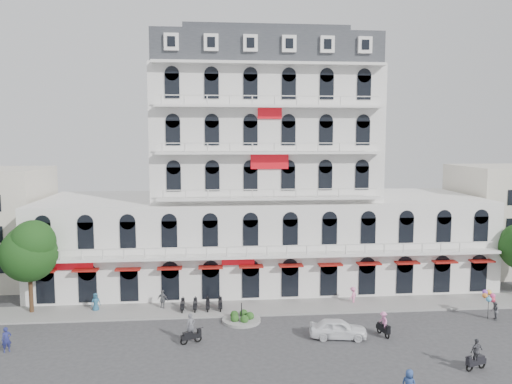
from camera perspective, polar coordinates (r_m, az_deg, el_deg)
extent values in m
plane|color=#38383A|center=(37.50, 3.72, -17.66)|extent=(120.00, 120.00, 0.00)
cube|color=gray|center=(45.77, 1.95, -13.04)|extent=(53.00, 4.00, 0.16)
cube|color=silver|center=(53.23, 0.77, -5.35)|extent=(45.00, 14.00, 9.00)
cube|color=silver|center=(52.15, 0.79, 6.57)|extent=(22.00, 12.00, 13.00)
cube|color=#2D3035|center=(52.81, 0.80, 15.29)|extent=(21.56, 11.76, 3.00)
cube|color=#2D3035|center=(53.14, 0.80, 17.31)|extent=(15.84, 8.64, 0.80)
cube|color=maroon|center=(46.19, 1.73, -8.42)|extent=(40.50, 1.00, 0.15)
cube|color=red|center=(46.12, 1.57, 3.51)|extent=(3.50, 0.10, 1.40)
cylinder|color=gray|center=(42.68, -1.67, -14.44)|extent=(3.20, 3.20, 0.24)
cylinder|color=black|center=(42.41, -1.68, -13.45)|extent=(0.08, 0.08, 1.40)
sphere|color=#1F4617|center=(42.61, -0.71, -14.00)|extent=(0.70, 0.70, 0.70)
sphere|color=#1F4617|center=(43.20, -1.43, -13.71)|extent=(0.70, 0.70, 0.70)
sphere|color=#1F4617|center=(42.93, -2.48, -13.84)|extent=(0.70, 0.70, 0.70)
sphere|color=#1F4617|center=(42.17, -2.44, -14.22)|extent=(0.70, 0.70, 0.70)
sphere|color=#1F4617|center=(41.95, -1.34, -14.33)|extent=(0.70, 0.70, 0.70)
cylinder|color=#382314|center=(47.99, -24.33, -10.44)|extent=(0.36, 0.36, 3.74)
sphere|color=#1A3A12|center=(47.16, -24.52, -6.47)|extent=(4.76, 4.76, 4.76)
sphere|color=#1A3A12|center=(46.50, -24.12, -5.24)|extent=(3.74, 3.74, 3.74)
sphere|color=#1A3A12|center=(47.43, -24.89, -5.58)|extent=(3.40, 3.40, 3.40)
imported|color=white|center=(39.78, 9.37, -15.14)|extent=(4.55, 2.38, 1.48)
cube|color=black|center=(38.70, -7.44, -16.03)|extent=(1.52, 0.90, 0.35)
torus|color=black|center=(38.98, -6.64, -16.28)|extent=(0.60, 0.34, 0.60)
torus|color=black|center=(38.64, -8.23, -16.52)|extent=(0.60, 0.34, 0.60)
imported|color=slate|center=(38.41, -7.46, -14.92)|extent=(0.78, 0.66, 1.82)
cube|color=black|center=(37.42, 23.84, -17.33)|extent=(1.53, 0.82, 0.35)
torus|color=black|center=(37.15, 23.23, -17.94)|extent=(0.61, 0.31, 0.60)
torus|color=black|center=(37.91, 24.41, -17.49)|extent=(0.61, 0.31, 0.60)
imported|color=#4D4D53|center=(37.13, 23.89, -16.28)|extent=(1.07, 0.71, 1.69)
cube|color=black|center=(40.92, 14.33, -14.92)|extent=(0.68, 1.54, 0.35)
torus|color=black|center=(40.59, 14.75, -15.52)|extent=(0.25, 0.61, 0.60)
torus|color=black|center=(41.45, 13.90, -15.03)|extent=(0.25, 0.61, 0.60)
imported|color=pink|center=(40.70, 14.36, -14.09)|extent=(0.75, 1.05, 1.47)
imported|color=#275876|center=(46.81, -17.84, -11.93)|extent=(0.97, 0.87, 1.67)
imported|color=#5B5E63|center=(45.87, -10.60, -12.03)|extent=(1.14, 0.85, 1.79)
imported|color=pink|center=(47.45, 11.02, -11.53)|extent=(1.15, 1.15, 1.60)
imported|color=navy|center=(40.98, -26.62, -14.84)|extent=(0.78, 0.71, 1.80)
imported|color=#58595F|center=(47.19, 25.61, -12.17)|extent=(0.83, 0.92, 1.56)
cylinder|color=black|center=(47.17, 25.01, -11.87)|extent=(0.04, 0.04, 2.00)
sphere|color=#E54C99|center=(47.05, 25.44, -10.66)|extent=(0.44, 0.44, 0.44)
sphere|color=yellow|center=(47.15, 25.08, -10.34)|extent=(0.44, 0.44, 0.44)
sphere|color=#994CD8|center=(46.98, 24.70, -10.36)|extent=(0.44, 0.44, 0.44)
sphere|color=orange|center=(46.69, 24.69, -10.71)|extent=(0.44, 0.44, 0.44)
sphere|color=#4CB2E5|center=(46.59, 25.06, -11.05)|extent=(0.44, 0.44, 0.44)
sphere|color=#D8334C|center=(46.79, 25.43, -11.06)|extent=(0.44, 0.44, 0.44)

